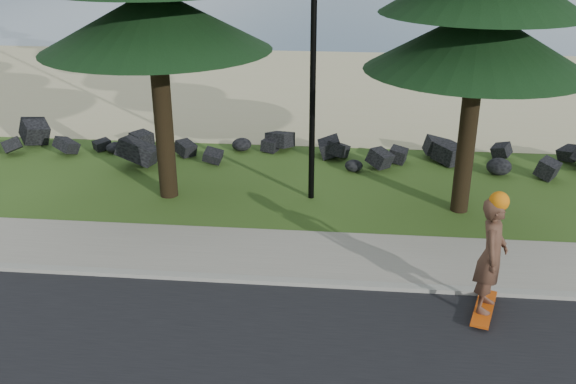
% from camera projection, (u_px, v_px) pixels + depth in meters
% --- Properties ---
extents(ground, '(160.00, 160.00, 0.00)m').
position_uv_depth(ground, '(301.00, 261.00, 12.79)').
color(ground, '#34531A').
rests_on(ground, ground).
extents(kerb, '(160.00, 0.20, 0.10)m').
position_uv_depth(kerb, '(297.00, 282.00, 11.94)').
color(kerb, '#9F9D8F').
rests_on(kerb, ground).
extents(sidewalk, '(160.00, 2.00, 0.08)m').
position_uv_depth(sidewalk, '(301.00, 255.00, 12.95)').
color(sidewalk, gray).
rests_on(sidewalk, ground).
extents(beach_sand, '(160.00, 15.00, 0.01)m').
position_uv_depth(beach_sand, '(329.00, 87.00, 26.06)').
color(beach_sand, '#C3BA82').
rests_on(beach_sand, ground).
extents(seawall_boulders, '(60.00, 2.40, 1.10)m').
position_uv_depth(seawall_boulders, '(317.00, 163.00, 17.91)').
color(seawall_boulders, black).
rests_on(seawall_boulders, ground).
extents(lamp_post, '(0.25, 0.14, 8.14)m').
position_uv_depth(lamp_post, '(314.00, 25.00, 14.09)').
color(lamp_post, black).
rests_on(lamp_post, ground).
extents(skateboarder, '(0.69, 1.25, 2.27)m').
position_uv_depth(skateboarder, '(491.00, 256.00, 10.63)').
color(skateboarder, '#CE490C').
rests_on(skateboarder, ground).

